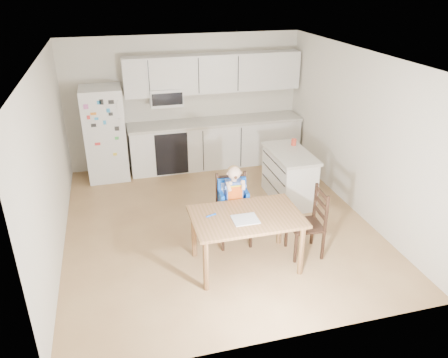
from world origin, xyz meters
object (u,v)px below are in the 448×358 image
object	(u,v)px
kitchen_island	(289,176)
red_cup	(294,142)
refrigerator	(105,134)
chair_booster	(233,196)
dining_table	(246,222)
chair_side	(313,218)

from	to	relation	value
kitchen_island	red_cup	bearing A→B (deg)	58.20
refrigerator	red_cup	bearing A→B (deg)	-24.92
red_cup	kitchen_island	bearing A→B (deg)	-121.80
refrigerator	chair_booster	distance (m)	3.15
red_cup	dining_table	bearing A→B (deg)	-127.26
dining_table	chair_booster	world-z (taller)	chair_booster
kitchen_island	dining_table	distance (m)	2.03
kitchen_island	red_cup	size ratio (longest dim) A/B	10.61
refrigerator	dining_table	world-z (taller)	refrigerator
refrigerator	chair_side	distance (m)	4.18
chair_booster	kitchen_island	bearing A→B (deg)	40.68
chair_booster	dining_table	bearing A→B (deg)	-87.44
red_cup	chair_side	xyz separation A→B (m)	(-0.48, -1.83, -0.37)
kitchen_island	chair_side	size ratio (longest dim) A/B	1.22
refrigerator	chair_booster	size ratio (longest dim) A/B	1.46
kitchen_island	red_cup	world-z (taller)	red_cup
dining_table	chair_side	bearing A→B (deg)	2.63
refrigerator	kitchen_island	world-z (taller)	refrigerator
kitchen_island	chair_side	world-z (taller)	chair_side
red_cup	dining_table	world-z (taller)	red_cup
refrigerator	dining_table	distance (m)	3.70
chair_side	kitchen_island	bearing A→B (deg)	172.87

